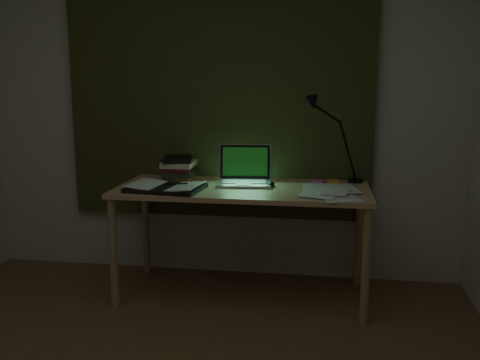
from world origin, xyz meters
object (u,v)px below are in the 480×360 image
object	(u,v)px
laptop	(244,166)
open_textbook	(166,187)
loose_papers	(327,191)
desk	(243,242)
book_stack	(178,168)
desk_lamp	(357,141)

from	to	relation	value
laptop	open_textbook	distance (m)	0.54
laptop	loose_papers	bearing A→B (deg)	-22.47
open_textbook	loose_papers	size ratio (longest dim) A/B	1.22
desk	open_textbook	world-z (taller)	open_textbook
book_stack	loose_papers	xyz separation A→B (m)	(1.03, -0.28, -0.07)
desk	desk_lamp	size ratio (longest dim) A/B	2.92
book_stack	desk_lamp	size ratio (longest dim) A/B	0.45
laptop	book_stack	bearing A→B (deg)	160.37
open_textbook	book_stack	size ratio (longest dim) A/B	1.82
open_textbook	loose_papers	xyz separation A→B (m)	(1.01, 0.08, -0.01)
desk	open_textbook	bearing A→B (deg)	-160.41
open_textbook	laptop	bearing A→B (deg)	33.79
book_stack	desk_lamp	distance (m)	1.24
open_textbook	loose_papers	world-z (taller)	open_textbook
laptop	book_stack	world-z (taller)	laptop
open_textbook	loose_papers	bearing A→B (deg)	11.07
desk	loose_papers	xyz separation A→B (m)	(0.54, -0.09, 0.39)
desk	book_stack	world-z (taller)	book_stack
desk	laptop	size ratio (longest dim) A/B	4.08
laptop	open_textbook	bearing A→B (deg)	-158.74
desk	loose_papers	size ratio (longest dim) A/B	4.35
desk	book_stack	size ratio (longest dim) A/B	6.49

